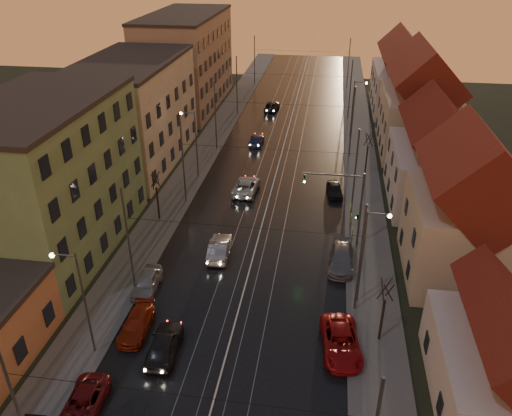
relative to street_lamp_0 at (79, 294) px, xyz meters
The scene contains 46 objects.
ground 10.52m from the street_lamp_0, 12.39° to the right, with size 160.00×160.00×0.00m, color black.
road 39.38m from the street_lamp_0, 76.53° to the left, with size 16.00×120.00×0.04m, color black.
sidewalk_left 38.31m from the street_lamp_0, 91.35° to the left, with size 4.00×120.00×0.15m, color #4C4C4C.
sidewalk_right 42.80m from the street_lamp_0, 63.31° to the left, with size 4.00×120.00×0.15m, color #4C4C4C.
tram_rail_0 38.92m from the street_lamp_0, 79.70° to the left, with size 0.06×120.00×0.03m, color gray.
tram_rail_1 39.20m from the street_lamp_0, 77.63° to the left, with size 0.06×120.00×0.03m, color gray.
tram_rail_2 39.56m from the street_lamp_0, 75.43° to the left, with size 0.06×120.00×0.03m, color gray.
tram_rail_3 39.94m from the street_lamp_0, 73.43° to the left, with size 0.06×120.00×0.03m, color gray.
apartment_left_1 14.73m from the street_lamp_0, 124.98° to the left, with size 10.00×18.00×13.00m, color #628253.
apartment_left_2 33.10m from the street_lamp_0, 104.70° to the left, with size 10.00×20.00×12.00m, color tan.
apartment_left_3 56.67m from the street_lamp_0, 98.53° to the left, with size 10.00×24.00×14.00m, color #8E775B.
house_right_0 26.18m from the street_lamp_0, ahead, with size 8.16×10.20×5.80m.
house_right_1 29.17m from the street_lamp_0, 26.47° to the left, with size 8.67×10.20×10.80m.
house_right_2 36.84m from the street_lamp_0, 44.89° to the left, with size 9.18×12.24×9.20m.
house_right_3 48.61m from the street_lamp_0, 57.52° to the left, with size 9.18×14.28×11.50m.
house_right_4 64.52m from the street_lamp_0, 66.13° to the left, with size 9.18×16.32×10.00m.
catenary_pole_l_0 8.03m from the street_lamp_0, 86.39° to the right, with size 0.16×0.16×9.00m, color #595B60.
catenary_pole_l_1 7.03m from the street_lamp_0, 85.88° to the left, with size 0.16×0.16×9.00m, color #595B60.
catenary_pole_r_1 19.04m from the street_lamp_0, 21.57° to the left, with size 0.16×0.16×9.00m, color #595B60.
catenary_pole_l_2 22.01m from the street_lamp_0, 88.69° to the left, with size 0.16×0.16×9.00m, color #595B60.
catenary_pole_r_2 28.24m from the street_lamp_0, 51.17° to the left, with size 0.16×0.16×9.00m, color #595B60.
catenary_pole_l_3 37.01m from the street_lamp_0, 89.22° to the left, with size 0.16×0.16×9.00m, color #595B60.
catenary_pole_r_3 41.02m from the street_lamp_0, 64.43° to the left, with size 0.16×0.16×9.00m, color #595B60.
catenary_pole_l_4 52.00m from the street_lamp_0, 89.44° to the left, with size 0.16×0.16×9.00m, color #595B60.
catenary_pole_r_4 54.93m from the street_lamp_0, 71.20° to the left, with size 0.16×0.16×9.00m, color #595B60.
catenary_pole_l_5 70.00m from the street_lamp_0, 89.59° to the left, with size 0.16×0.16×9.00m, color #595B60.
catenary_pole_r_5 72.21m from the street_lamp_0, 75.81° to the left, with size 0.16×0.16×9.00m, color #595B60.
street_lamp_0 is the anchor object (origin of this frame).
street_lamp_1 19.89m from the street_lamp_0, 23.72° to the left, with size 1.75×0.32×8.00m.
street_lamp_2 28.00m from the street_lamp_0, 90.00° to the left, with size 1.75×0.32×8.00m.
street_lamp_3 47.62m from the street_lamp_0, 67.52° to the left, with size 1.75×0.32×8.00m.
traffic_light_mast 23.42m from the street_lamp_0, 43.10° to the left, with size 5.30×0.32×7.20m.
bare_tree_0 18.19m from the street_lamp_0, 93.47° to the left, with size 1.09×1.09×5.11m.
bare_tree_1 19.86m from the street_lamp_0, 11.71° to the left, with size 1.09×1.09×5.11m.
bare_tree_2 37.56m from the street_lamp_0, 58.63° to the left, with size 1.09×1.09×5.11m.
driving_car_0 6.49m from the street_lamp_0, ahead, with size 1.87×4.65×1.59m, color black.
driving_car_1 14.68m from the street_lamp_0, 64.15° to the left, with size 1.63×4.69×1.54m, color #98999D.
driving_car_2 26.35m from the street_lamp_0, 75.76° to the left, with size 2.44×5.29×1.47m, color #B1B1B1.
driving_car_3 40.22m from the street_lamp_0, 82.22° to the left, with size 1.77×4.36×1.27m, color navy.
driving_car_4 55.19m from the street_lamp_0, 84.10° to the left, with size 1.86×4.61×1.57m, color black.
parked_left_1 6.53m from the street_lamp_0, 69.39° to the right, with size 2.07×4.50×1.25m, color #5E1013.
parked_left_2 5.43m from the street_lamp_0, 44.74° to the left, with size 1.78×4.38×1.27m, color maroon.
parked_left_3 8.35m from the street_lamp_0, 78.01° to the left, with size 1.70×4.23×1.44m, color #9C9CA1.
parked_right_0 17.37m from the street_lamp_0, ahead, with size 2.45×5.32×1.48m, color #A91013.
parked_right_1 21.33m from the street_lamp_0, 37.02° to the left, with size 2.05×5.05×1.47m, color gray.
parked_right_2 30.75m from the street_lamp_0, 58.35° to the left, with size 1.55×3.86×1.31m, color black.
Camera 1 is at (5.62, -21.00, 24.63)m, focal length 35.00 mm.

